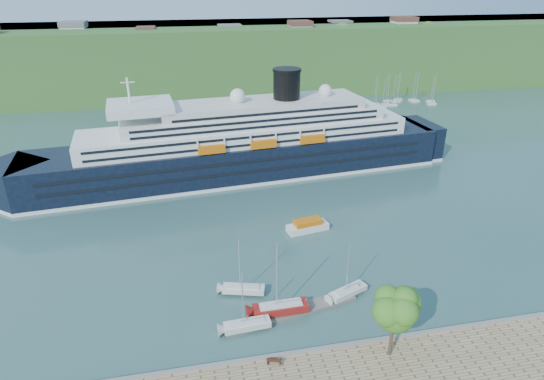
{
  "coord_description": "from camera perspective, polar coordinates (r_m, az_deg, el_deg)",
  "views": [
    {
      "loc": [
        -10.31,
        -38.31,
        40.49
      ],
      "look_at": [
        3.67,
        30.0,
        7.67
      ],
      "focal_mm": 30.0,
      "sensor_mm": 36.0,
      "label": 1
    }
  ],
  "objects": [
    {
      "name": "cruise_ship",
      "position": [
        98.77,
        -4.21,
        8.09
      ],
      "size": [
        103.67,
        24.83,
        23.06
      ],
      "primitive_type": null,
      "rotation": [
        0.0,
        0.0,
        0.1
      ],
      "color": "black",
      "rests_on": "ground"
    },
    {
      "name": "sailboat_extra",
      "position": [
        63.22,
        -3.67,
        -9.89
      ],
      "size": [
        6.74,
        3.5,
        8.39
      ],
      "primitive_type": null,
      "rotation": [
        0.0,
        0.0,
        -0.27
      ],
      "color": "silver",
      "rests_on": "ground"
    },
    {
      "name": "sailboat_white_near",
      "position": [
        57.42,
        -3.22,
        -14.02
      ],
      "size": [
        6.63,
        2.21,
        8.44
      ],
      "primitive_type": null,
      "rotation": [
        0.0,
        0.0,
        0.06
      ],
      "color": "silver",
      "rests_on": "ground"
    },
    {
      "name": "park_bench",
      "position": [
        54.36,
        0.24,
        -20.57
      ],
      "size": [
        1.81,
        1.19,
        1.08
      ],
      "primitive_type": null,
      "rotation": [
        0.0,
        0.0,
        -0.33
      ],
      "color": "#4C2315",
      "rests_on": "promenade"
    },
    {
      "name": "sailboat_white_far",
      "position": [
        63.61,
        9.74,
        -10.11
      ],
      "size": [
        6.55,
        4.02,
        8.2
      ],
      "primitive_type": null,
      "rotation": [
        0.0,
        0.0,
        0.39
      ],
      "color": "silver",
      "rests_on": "ground"
    },
    {
      "name": "tender_launch",
      "position": [
        80.08,
        4.49,
        -4.41
      ],
      "size": [
        7.76,
        3.8,
        2.05
      ],
      "primitive_type": null,
      "rotation": [
        0.0,
        0.0,
        0.18
      ],
      "color": "#CD640C",
      "rests_on": "ground"
    },
    {
      "name": "quay_coping",
      "position": [
        55.73,
        2.69,
        -19.73
      ],
      "size": [
        220.0,
        0.5,
        0.3
      ],
      "primitive_type": "cube",
      "color": "slate",
      "rests_on": "promenade"
    },
    {
      "name": "sailboat_red",
      "position": [
        59.03,
        1.14,
        -11.47
      ],
      "size": [
        8.14,
        2.35,
        10.48
      ],
      "primitive_type": null,
      "rotation": [
        0.0,
        0.0,
        0.01
      ],
      "color": "maroon",
      "rests_on": "ground"
    },
    {
      "name": "floating_pontoon",
      "position": [
        62.37,
        2.51,
        -15.05
      ],
      "size": [
        18.79,
        6.1,
        0.42
      ],
      "primitive_type": null,
      "rotation": [
        0.0,
        0.0,
        0.21
      ],
      "color": "slate",
      "rests_on": "ground"
    },
    {
      "name": "promenade_tree",
      "position": [
        54.02,
        15.06,
        -15.5
      ],
      "size": [
        6.06,
        6.06,
        10.04
      ],
      "primitive_type": null,
      "color": "#2E691B",
      "rests_on": "promenade"
    },
    {
      "name": "far_hillside",
      "position": [
        185.79,
        -8.59,
        16.12
      ],
      "size": [
        400.0,
        50.0,
        24.0
      ],
      "primitive_type": "cube",
      "color": "#295220",
      "rests_on": "ground"
    },
    {
      "name": "ground",
      "position": [
        56.69,
        2.61,
        -20.42
      ],
      "size": [
        400.0,
        400.0,
        0.0
      ],
      "primitive_type": "plane",
      "color": "#2E514C",
      "rests_on": "ground"
    }
  ]
}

